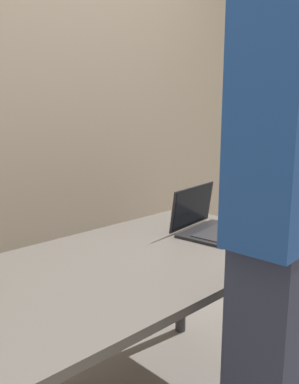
{
  "coord_description": "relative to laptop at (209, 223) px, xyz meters",
  "views": [
    {
      "loc": [
        -0.98,
        -1.13,
        1.32
      ],
      "look_at": [
        0.11,
        0.0,
        0.99
      ],
      "focal_mm": 38.32,
      "sensor_mm": 36.0,
      "label": 1
    }
  ],
  "objects": [
    {
      "name": "back_wall",
      "position": [
        -0.5,
        0.84,
        0.52
      ],
      "size": [
        6.0,
        0.1,
        2.6
      ],
      "primitive_type": "cube",
      "color": "tan",
      "rests_on": "ground"
    },
    {
      "name": "person_figure",
      "position": [
        -0.47,
        -0.63,
        0.22
      ],
      "size": [
        0.43,
        0.3,
        1.89
      ],
      "color": "#2D3347",
      "rests_on": "ground"
    },
    {
      "name": "laptop",
      "position": [
        0.0,
        0.0,
        0.0
      ],
      "size": [
        0.37,
        0.32,
        0.21
      ],
      "color": "black",
      "rests_on": "desk"
    },
    {
      "name": "desk",
      "position": [
        -0.5,
        -0.0,
        -0.14
      ],
      "size": [
        1.52,
        0.82,
        0.74
      ],
      "color": "#56514C",
      "rests_on": "ground"
    }
  ]
}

